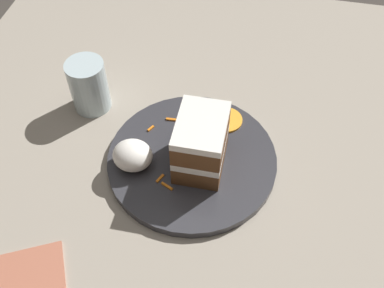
% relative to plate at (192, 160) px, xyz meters
% --- Properties ---
extents(ground_plane, '(6.00, 6.00, 0.00)m').
position_rel_plate_xyz_m(ground_plane, '(0.02, -0.03, -0.04)').
color(ground_plane, '#38332D').
rests_on(ground_plane, ground).
extents(dining_table, '(1.06, 1.14, 0.03)m').
position_rel_plate_xyz_m(dining_table, '(0.02, -0.03, -0.02)').
color(dining_table, gray).
rests_on(dining_table, ground).
extents(plate, '(0.28, 0.28, 0.02)m').
position_rel_plate_xyz_m(plate, '(0.00, 0.00, 0.00)').
color(plate, '#333338').
rests_on(plate, dining_table).
extents(cake_slice, '(0.08, 0.10, 0.10)m').
position_rel_plate_xyz_m(cake_slice, '(0.02, -0.01, 0.06)').
color(cake_slice, brown).
rests_on(cake_slice, plate).
extents(cream_dollop, '(0.07, 0.06, 0.05)m').
position_rel_plate_xyz_m(cream_dollop, '(-0.09, -0.03, 0.03)').
color(cream_dollop, white).
rests_on(cream_dollop, plate).
extents(orange_garnish, '(0.06, 0.06, 0.00)m').
position_rel_plate_xyz_m(orange_garnish, '(0.04, 0.09, 0.01)').
color(orange_garnish, orange).
rests_on(orange_garnish, plate).
extents(carrot_shreds_scatter, '(0.08, 0.15, 0.00)m').
position_rel_plate_xyz_m(carrot_shreds_scatter, '(-0.04, 0.02, 0.01)').
color(carrot_shreds_scatter, orange).
rests_on(carrot_shreds_scatter, plate).
extents(drinking_glass, '(0.07, 0.07, 0.10)m').
position_rel_plate_xyz_m(drinking_glass, '(-0.21, 0.09, 0.04)').
color(drinking_glass, silver).
rests_on(drinking_glass, dining_table).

